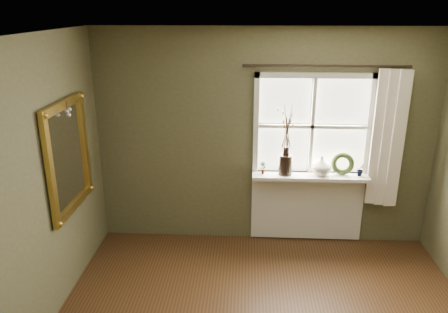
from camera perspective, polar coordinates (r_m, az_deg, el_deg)
ceiling at (r=2.73m, az=7.65°, el=14.60°), size 4.50×4.50×0.00m
wall_back at (r=5.24m, az=5.23°, el=2.33°), size 4.00×0.10×2.60m
window_frame at (r=5.18m, az=11.43°, el=3.88°), size 1.36×0.06×1.24m
window_sill at (r=5.25m, az=11.17°, el=-2.54°), size 1.36×0.26×0.04m
window_apron at (r=5.53m, az=10.73°, el=-6.37°), size 1.36×0.04×0.88m
dark_jug at (r=5.17m, az=8.02°, el=-1.07°), size 0.19×0.19×0.24m
cream_vase at (r=5.22m, az=12.60°, el=-1.17°), size 0.28×0.28×0.23m
wreath at (r=5.31m, az=15.20°, el=-1.20°), size 0.28×0.15×0.28m
potted_plant_left at (r=5.17m, az=5.08°, el=-1.47°), size 0.09×0.08×0.15m
potted_plant_right at (r=5.33m, az=17.42°, el=-1.62°), size 0.11×0.10×0.16m
curtain at (r=5.30m, az=20.51°, el=2.10°), size 0.36×0.12×1.59m
curtain_rod at (r=5.00m, az=13.21°, el=11.43°), size 1.84×0.03×0.03m
gilt_mirror at (r=4.58m, az=-19.66°, el=0.04°), size 0.10×0.94×1.12m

